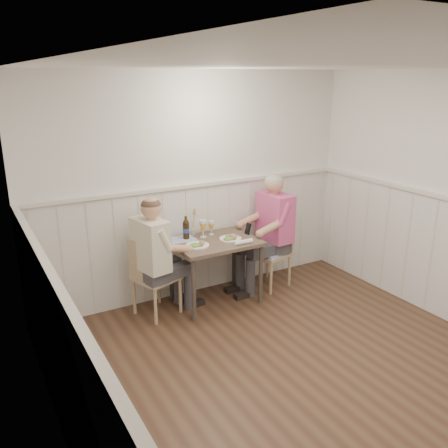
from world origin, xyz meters
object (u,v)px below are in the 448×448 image
chair_left (152,275)px  beer_bottle (186,229)px  diner_cream (155,268)px  man_in_pink (271,240)px  grass_vase (193,222)px  chair_right (273,249)px  dining_table (215,249)px

chair_left → beer_bottle: beer_bottle is taller
chair_left → diner_cream: size_ratio=0.64×
man_in_pink → diner_cream: size_ratio=1.06×
man_in_pink → grass_vase: 1.01m
chair_left → diner_cream: 0.11m
chair_right → grass_vase: grass_vase is taller
chair_right → man_in_pink: size_ratio=0.61×
diner_cream → grass_vase: 0.76m
chair_left → dining_table: bearing=-2.7°
chair_right → chair_left: size_ratio=1.00×
chair_left → grass_vase: 0.81m
chair_right → diner_cream: 1.58m
man_in_pink → grass_vase: size_ratio=4.35×
dining_table → diner_cream: size_ratio=0.70×
chair_right → diner_cream: diner_cream is taller
chair_left → grass_vase: (0.63, 0.27, 0.42)m
dining_table → grass_vase: bearing=112.0°
diner_cream → grass_vase: (0.61, 0.32, 0.33)m
dining_table → diner_cream: bearing=-179.4°
man_in_pink → dining_table: bearing=-177.6°
man_in_pink → diner_cream: bearing=-178.5°
dining_table → chair_left: size_ratio=1.08×
chair_left → beer_bottle: (0.49, 0.17, 0.39)m
chair_left → man_in_pink: size_ratio=0.61×
beer_bottle → grass_vase: size_ratio=0.81×
dining_table → beer_bottle: beer_bottle is taller
beer_bottle → grass_vase: grass_vase is taller
diner_cream → beer_bottle: bearing=24.5°
chair_right → diner_cream: size_ratio=0.64×
grass_vase → chair_left: bearing=-156.5°
grass_vase → dining_table: bearing=-68.0°
dining_table → chair_right: (0.84, 0.05, -0.17)m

